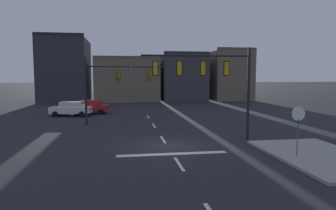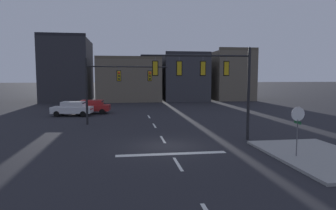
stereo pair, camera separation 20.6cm
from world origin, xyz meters
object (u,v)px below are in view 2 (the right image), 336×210
object	(u,v)px
signal_mast_near_side	(211,75)
stop_sign	(298,120)
signal_mast_far_side	(113,81)
car_lot_middle	(91,106)
car_lot_nearside	(72,108)

from	to	relation	value
signal_mast_near_side	stop_sign	distance (m)	6.60
signal_mast_far_side	stop_sign	world-z (taller)	signal_mast_far_side
signal_mast_near_side	signal_mast_far_side	xyz separation A→B (m)	(-6.97, 8.62, -0.47)
car_lot_middle	car_lot_nearside	bearing A→B (deg)	-134.09
signal_mast_far_side	signal_mast_near_side	bearing A→B (deg)	-51.05
stop_sign	car_lot_nearside	xyz separation A→B (m)	(-14.96, 19.94, -1.29)
signal_mast_near_side	stop_sign	world-z (taller)	signal_mast_near_side
signal_mast_near_side	car_lot_middle	world-z (taller)	signal_mast_near_side
signal_mast_near_side	signal_mast_far_side	size ratio (longest dim) A/B	0.97
signal_mast_near_side	car_lot_nearside	bearing A→B (deg)	128.49
car_lot_nearside	car_lot_middle	world-z (taller)	same
car_lot_nearside	car_lot_middle	xyz separation A→B (m)	(1.87, 1.93, 0.00)
stop_sign	car_lot_middle	bearing A→B (deg)	120.92
stop_sign	car_lot_middle	distance (m)	25.52
signal_mast_near_side	signal_mast_far_side	world-z (taller)	signal_mast_near_side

